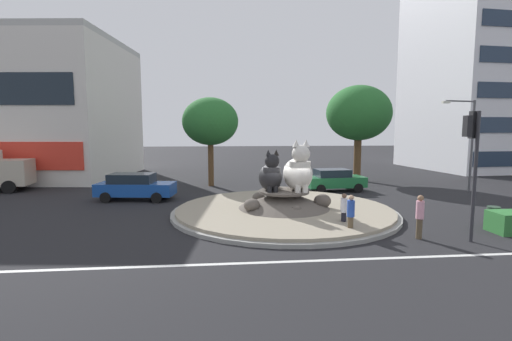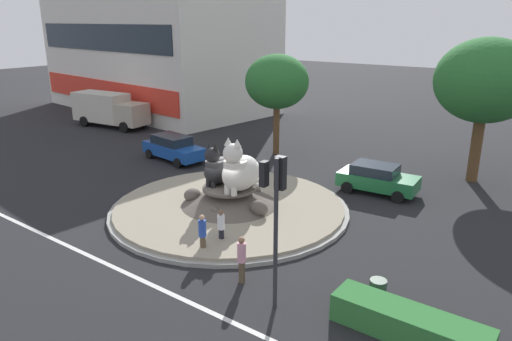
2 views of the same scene
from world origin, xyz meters
TOP-DOWN VIEW (x-y plane):
  - ground_plane at (0.00, 0.00)m, footprint 160.00×160.00m
  - lane_centreline at (0.00, -7.03)m, footprint 112.00×0.20m
  - roundabout_island at (-0.00, 0.00)m, footprint 11.70×11.70m
  - cat_statue_black at (-0.71, 0.01)m, footprint 1.36×2.20m
  - cat_statue_white at (0.73, -0.09)m, footprint 1.64×2.66m
  - traffic_light_mast at (6.40, -5.46)m, footprint 0.71×0.54m
  - office_tower at (28.74, 20.61)m, footprint 19.78×14.24m
  - broadleaf_tree_behind_island at (-4.03, 10.05)m, footprint 4.32×4.32m
  - second_tree_near_tower at (8.52, 11.94)m, footprint 5.50×5.50m
  - streetlight_arm at (14.05, 5.54)m, footprint 2.72×0.63m
  - pedestrian_white_shirt at (2.15, -3.15)m, footprint 0.30×0.30m
  - pedestrian_blue_shirt at (2.08, -4.20)m, footprint 0.31×0.31m
  - pedestrian_pink_shirt at (4.66, -4.97)m, footprint 0.31×0.31m
  - sedan_on_far_lane at (-8.64, 4.60)m, footprint 4.91×2.49m
  - hatchback_near_shophouse at (4.83, 6.71)m, footprint 4.30×2.34m
  - litter_bin at (9.12, -3.40)m, footprint 0.56×0.56m

SIDE VIEW (x-z plane):
  - ground_plane at x=0.00m, z-range 0.00..0.00m
  - lane_centreline at x=0.00m, z-range 0.00..0.01m
  - roundabout_island at x=0.00m, z-range -0.24..0.99m
  - litter_bin at x=9.12m, z-range 0.00..0.90m
  - hatchback_near_shophouse at x=4.83m, z-range 0.04..1.62m
  - pedestrian_white_shirt at x=2.15m, z-range 0.05..1.64m
  - sedan_on_far_lane at x=-8.64m, z-range 0.03..1.70m
  - pedestrian_blue_shirt at x=2.08m, z-range 0.06..1.77m
  - pedestrian_pink_shirt at x=4.66m, z-range 0.07..1.86m
  - cat_statue_black at x=-0.71m, z-range 0.94..3.11m
  - cat_statue_white at x=0.73m, z-range 0.88..3.55m
  - traffic_light_mast at x=6.40m, z-range 1.18..6.28m
  - streetlight_arm at x=14.05m, z-range 0.64..7.09m
  - broadleaf_tree_behind_island at x=-4.03m, z-range 1.57..8.44m
  - second_tree_near_tower at x=8.52m, z-range 1.70..9.86m
  - office_tower at x=28.74m, z-range 0.00..25.82m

